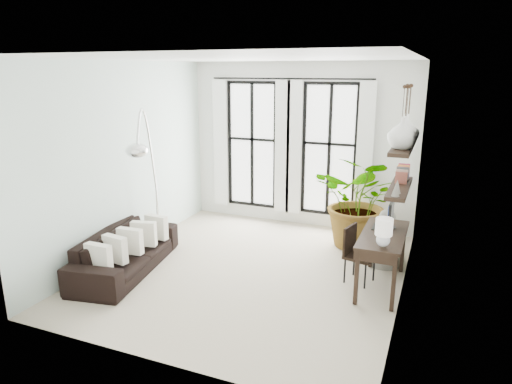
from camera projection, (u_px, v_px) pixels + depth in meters
The scene contains 16 objects.
floor at pixel (250, 271), 7.13m from camera, with size 5.00×5.00×0.00m, color #B7A991.
ceiling at pixel (250, 58), 6.30m from camera, with size 5.00×5.00×0.00m, color white.
wall_left at pixel (125, 160), 7.55m from camera, with size 5.00×5.00×0.00m, color silver.
wall_right at pixel (410, 185), 5.89m from camera, with size 5.00×5.00×0.00m, color white.
wall_back at pixel (300, 146), 8.95m from camera, with size 4.50×4.50×0.00m, color white.
windows at pixel (289, 148), 8.97m from camera, with size 3.26×0.13×2.65m.
wall_shelves at pixel (401, 171), 6.12m from camera, with size 0.25×1.30×0.60m.
sofa at pixel (126, 251), 7.07m from camera, with size 2.18×0.85×0.64m, color black.
throw_pillows at pixel (130, 241), 6.99m from camera, with size 0.40×1.52×0.40m.
plant at pixel (361, 202), 7.90m from camera, with size 1.49×1.30×1.66m, color #2D7228.
desk at pixel (382, 239), 6.36m from camera, with size 0.59×1.40×1.21m.
desk_chair at pixel (356, 250), 6.69m from camera, with size 0.48×0.48×0.84m.
arc_lamp at pixel (145, 145), 7.10m from camera, with size 0.75×1.34×2.48m.
buddha at pixel (385, 242), 7.27m from camera, with size 0.52×0.52×0.93m.
vase_a at pixel (402, 134), 5.72m from camera, with size 0.37×0.37×0.38m, color white.
vase_b at pixel (405, 130), 6.08m from camera, with size 0.37×0.37×0.38m, color white.
Camera 1 is at (2.58, -6.04, 3.04)m, focal length 32.00 mm.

